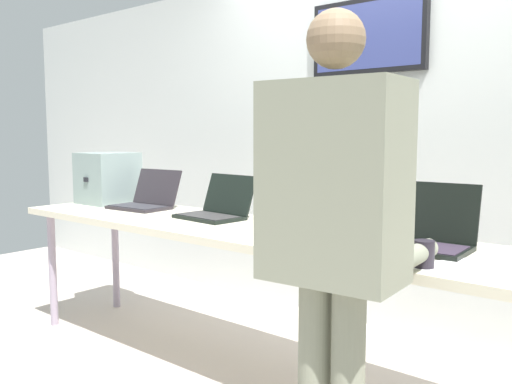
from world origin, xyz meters
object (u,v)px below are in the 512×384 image
at_px(person, 334,219).
at_px(coffee_mug, 424,254).
at_px(laptop_station_2, 308,219).
at_px(workbench, 265,239).
at_px(laptop_station_0, 146,199).
at_px(laptop_station_3, 426,234).
at_px(laptop_station_1, 217,208).
at_px(equipment_box, 108,178).

relative_size(person, coffee_mug, 16.67).
bearing_deg(laptop_station_2, person, -50.92).
relative_size(laptop_station_2, coffee_mug, 3.69).
xyz_separation_m(workbench, laptop_station_0, (-1.09, 0.12, 0.11)).
bearing_deg(laptop_station_3, person, -91.59).
bearing_deg(workbench, laptop_station_1, 165.49).
bearing_deg(workbench, person, -38.49).
height_order(laptop_station_0, laptop_station_3, laptop_station_3).
relative_size(laptop_station_1, person, 0.24).
distance_m(person, coffee_mug, 0.43).
bearing_deg(person, laptop_station_1, 149.04).
relative_size(laptop_station_3, coffee_mug, 3.92).
height_order(laptop_station_0, coffee_mug, laptop_station_0).
height_order(laptop_station_2, coffee_mug, laptop_station_2).
relative_size(laptop_station_0, laptop_station_1, 0.98).
bearing_deg(laptop_station_0, laptop_station_2, -0.51).
bearing_deg(laptop_station_0, equipment_box, -179.75).
height_order(equipment_box, laptop_station_0, equipment_box).
height_order(laptop_station_1, laptop_station_3, laptop_station_3).
distance_m(laptop_station_1, laptop_station_2, 0.63).
xyz_separation_m(laptop_station_2, coffee_mug, (0.74, -0.36, -0.01)).
xyz_separation_m(person, coffee_mug, (0.15, 0.37, -0.16)).
height_order(equipment_box, person, person).
height_order(laptop_station_1, coffee_mug, laptop_station_1).
distance_m(equipment_box, laptop_station_3, 2.29).
distance_m(equipment_box, laptop_station_0, 0.42).
distance_m(laptop_station_1, coffee_mug, 1.43).
height_order(workbench, equipment_box, equipment_box).
distance_m(workbench, person, 1.03).
xyz_separation_m(equipment_box, laptop_station_3, (2.29, -0.04, -0.11)).
bearing_deg(laptop_station_2, laptop_station_1, 179.63).
height_order(workbench, laptop_station_3, laptop_station_3).
bearing_deg(workbench, equipment_box, 175.35).
height_order(equipment_box, coffee_mug, equipment_box).
bearing_deg(coffee_mug, laptop_station_1, 165.13).
height_order(workbench, person, person).
xyz_separation_m(laptop_station_3, coffee_mug, (0.13, -0.33, -0.01)).
bearing_deg(laptop_station_1, laptop_station_3, -1.63).
xyz_separation_m(equipment_box, laptop_station_2, (1.67, -0.01, -0.12)).
distance_m(workbench, laptop_station_2, 0.24).
height_order(laptop_station_1, laptop_station_2, laptop_station_1).
relative_size(workbench, laptop_station_2, 9.31).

